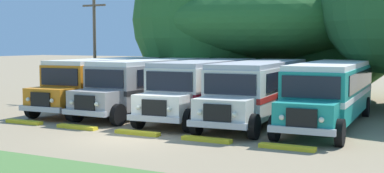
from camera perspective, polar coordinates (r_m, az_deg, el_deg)
ground_plane at (r=20.13m, az=-7.38°, el=-5.73°), size 220.00×220.00×0.00m
parked_bus_slot_0 at (r=29.36m, az=-9.38°, el=0.67°), size 3.25×10.92×2.82m
parked_bus_slot_1 at (r=27.54m, az=-4.35°, el=0.45°), size 2.72×10.84×2.82m
parked_bus_slot_2 at (r=25.91m, az=1.58°, el=0.19°), size 3.36×10.94×2.82m
parked_bus_slot_3 at (r=24.53m, az=7.61°, el=-0.11°), size 3.29×10.93×2.82m
parked_bus_slot_4 at (r=23.83m, az=15.28°, el=-0.39°), size 3.07×10.89×2.82m
curb_wheelstop_0 at (r=24.71m, az=-18.30°, el=-3.80°), size 2.00×0.36×0.15m
curb_wheelstop_1 at (r=22.60m, az=-12.76°, el=-4.46°), size 2.00×0.36×0.15m
curb_wheelstop_2 at (r=20.75m, az=-6.15°, el=-5.19°), size 2.00×0.36×0.15m
curb_wheelstop_3 at (r=19.23m, az=1.65°, el=-5.96°), size 2.00×0.36×0.15m
curb_wheelstop_4 at (r=18.11m, az=10.61°, el=-6.71°), size 2.00×0.36×0.15m
broad_shade_tree at (r=36.02m, az=8.04°, el=7.44°), size 17.49×16.35×10.95m
utility_pole at (r=33.99m, az=-10.86°, el=4.65°), size 1.80×0.20×6.76m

